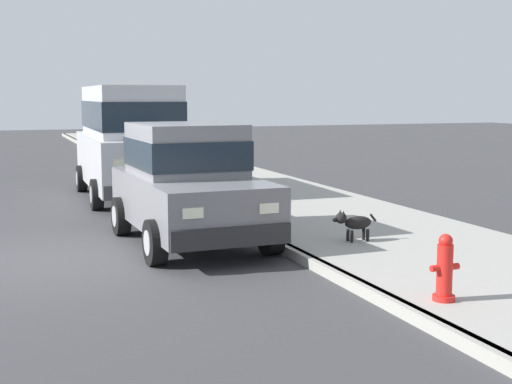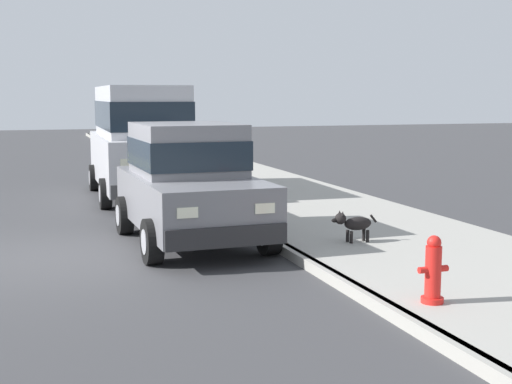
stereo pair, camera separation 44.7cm
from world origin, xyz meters
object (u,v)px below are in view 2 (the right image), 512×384
car_grey_hatchback (189,181)px  car_silver_van (141,136)px  dog_black (354,223)px  fire_hydrant (433,272)px

car_grey_hatchback → car_silver_van: car_silver_van is taller
dog_black → fire_hydrant: 3.13m
car_silver_van → dog_black: car_silver_van is taller
car_grey_hatchback → car_silver_van: (0.08, 5.26, 0.42)m
dog_black → car_grey_hatchback: bearing=147.1°
car_grey_hatchback → fire_hydrant: (1.58, -4.48, -0.50)m
car_silver_van → dog_black: (2.09, -6.67, -0.97)m
car_silver_van → fire_hydrant: bearing=-81.3°
car_grey_hatchback → dog_black: 2.65m
car_silver_van → dog_black: bearing=-72.6°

